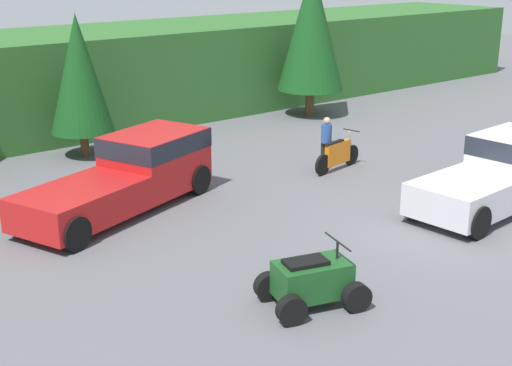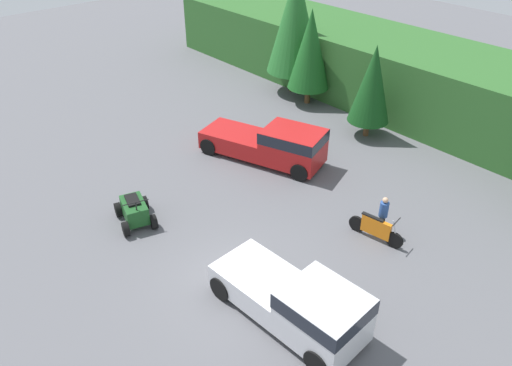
{
  "view_description": "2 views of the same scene",
  "coord_description": "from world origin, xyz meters",
  "px_view_note": "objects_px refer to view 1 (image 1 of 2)",
  "views": [
    {
      "loc": [
        -14.04,
        -9.82,
        6.46
      ],
      "look_at": [
        -3.34,
        3.44,
        0.95
      ],
      "focal_mm": 50.0,
      "sensor_mm": 36.0,
      "label": 1
    },
    {
      "loc": [
        9.2,
        -7.65,
        11.83
      ],
      "look_at": [
        -3.34,
        3.44,
        0.95
      ],
      "focal_mm": 35.0,
      "sensor_mm": 36.0,
      "label": 2
    }
  ],
  "objects_px": {
    "quad_atv": "(312,282)",
    "dirt_bike": "(338,155)",
    "pickup_truck_second": "(501,171)",
    "rider_person": "(326,140)",
    "pickup_truck_red": "(132,171)"
  },
  "relations": [
    {
      "from": "pickup_truck_second",
      "to": "rider_person",
      "type": "distance_m",
      "value": 5.59
    },
    {
      "from": "pickup_truck_second",
      "to": "rider_person",
      "type": "relative_size",
      "value": 3.17
    },
    {
      "from": "quad_atv",
      "to": "dirt_bike",
      "type": "bearing_deg",
      "value": 58.28
    },
    {
      "from": "pickup_truck_second",
      "to": "dirt_bike",
      "type": "relative_size",
      "value": 2.37
    },
    {
      "from": "dirt_bike",
      "to": "quad_atv",
      "type": "xyz_separation_m",
      "value": [
        -6.8,
        -6.08,
        0.02
      ]
    },
    {
      "from": "pickup_truck_second",
      "to": "quad_atv",
      "type": "bearing_deg",
      "value": -175.78
    },
    {
      "from": "pickup_truck_red",
      "to": "quad_atv",
      "type": "relative_size",
      "value": 2.79
    },
    {
      "from": "pickup_truck_red",
      "to": "dirt_bike",
      "type": "xyz_separation_m",
      "value": [
        6.62,
        -1.07,
        -0.48
      ]
    },
    {
      "from": "quad_atv",
      "to": "rider_person",
      "type": "relative_size",
      "value": 1.37
    },
    {
      "from": "dirt_bike",
      "to": "quad_atv",
      "type": "bearing_deg",
      "value": -147.49
    },
    {
      "from": "quad_atv",
      "to": "rider_person",
      "type": "xyz_separation_m",
      "value": [
        6.73,
        6.52,
        0.38
      ]
    },
    {
      "from": "pickup_truck_red",
      "to": "quad_atv",
      "type": "xyz_separation_m",
      "value": [
        -0.18,
        -7.15,
        -0.47
      ]
    },
    {
      "from": "pickup_truck_second",
      "to": "dirt_bike",
      "type": "bearing_deg",
      "value": 97.97
    },
    {
      "from": "pickup_truck_red",
      "to": "rider_person",
      "type": "distance_m",
      "value": 6.57
    },
    {
      "from": "pickup_truck_red",
      "to": "pickup_truck_second",
      "type": "distance_m",
      "value": 9.77
    }
  ]
}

